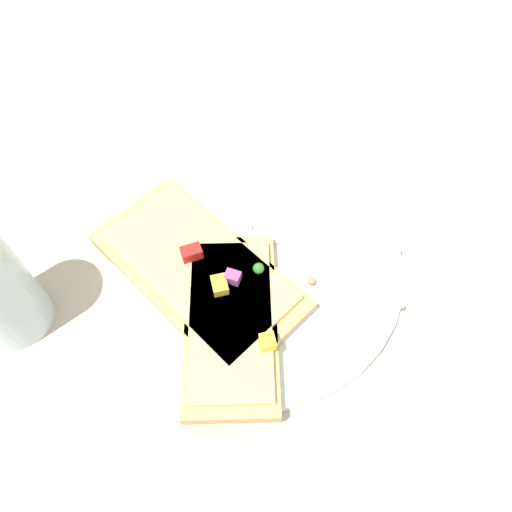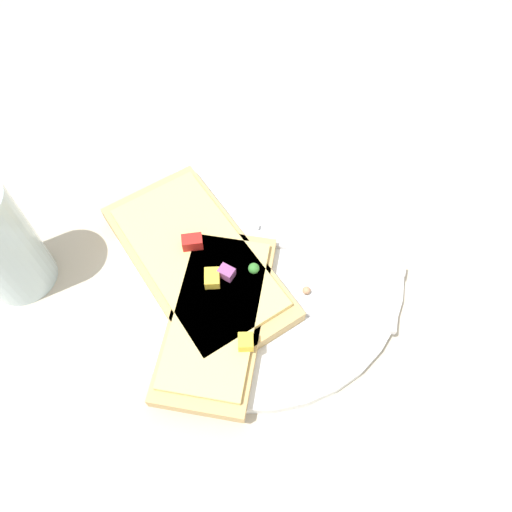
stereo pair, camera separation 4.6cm
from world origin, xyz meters
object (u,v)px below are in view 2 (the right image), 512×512
(pizza_slice_corner, at_px, (217,315))
(pizza_slice_main, at_px, (197,260))
(plate, at_px, (256,265))
(knife, at_px, (294,304))
(fork, at_px, (271,240))

(pizza_slice_corner, bearing_deg, pizza_slice_main, -149.75)
(plate, bearing_deg, pizza_slice_main, 100.12)
(knife, xyz_separation_m, pizza_slice_main, (0.03, 0.09, 0.01))
(knife, distance_m, pizza_slice_corner, 0.07)
(plate, bearing_deg, fork, -28.38)
(pizza_slice_corner, bearing_deg, plate, 160.35)
(knife, relative_size, pizza_slice_corner, 1.26)
(fork, relative_size, knife, 1.06)
(plate, distance_m, knife, 0.06)
(knife, bearing_deg, plate, -40.86)
(pizza_slice_corner, bearing_deg, fork, 159.17)
(plate, height_order, pizza_slice_main, pizza_slice_main)
(knife, height_order, pizza_slice_corner, pizza_slice_corner)
(pizza_slice_corner, bearing_deg, knife, 111.55)
(fork, height_order, pizza_slice_corner, pizza_slice_corner)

